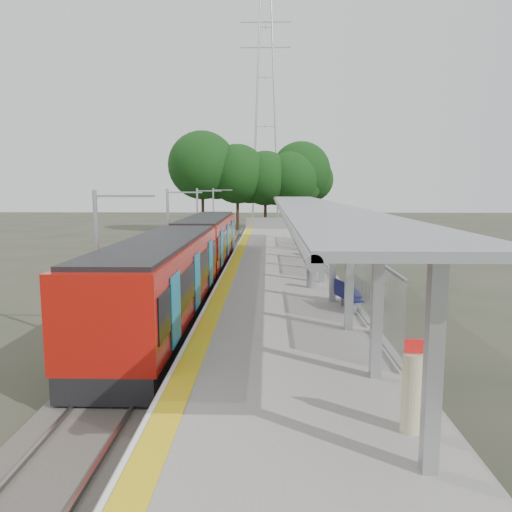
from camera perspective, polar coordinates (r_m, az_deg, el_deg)
The scene contains 16 objects.
ground at distance 10.95m, azimuth 4.47°, elevation -22.25°, with size 200.00×200.00×0.00m, color #474438.
trackbed at distance 30.20m, azimuth -6.15°, elevation -2.42°, with size 3.00×70.00×0.24m, color #59544C.
platform at distance 29.88m, azimuth 2.43°, elevation -1.75°, with size 6.00×50.00×1.00m, color gray.
tactile_strip at distance 29.86m, azimuth -2.46°, elevation -0.76°, with size 0.60×50.00×0.02m, color gold.
end_fence at distance 54.55m, azimuth 1.96°, elevation 3.77°, with size 6.00×0.10×1.20m, color #9EA0A5.
train at distance 25.48m, azimuth -7.53°, elevation 0.05°, with size 2.74×27.60×3.62m.
canopy at distance 25.77m, azimuth 6.22°, elevation 4.95°, with size 3.27×38.00×3.66m.
pylon at distance 83.56m, azimuth 1.10°, elevation 17.17°, with size 8.00×4.00×38.00m, color #9EA0A5, non-canonical shape.
tree_cluster at distance 62.11m, azimuth -0.17°, elevation 9.54°, with size 20.02×11.20×12.23m.
catenary_masts at distance 29.13m, azimuth -9.84°, elevation 2.68°, with size 2.08×48.16×5.40m.
bench_near at distance 18.70m, azimuth 10.29°, elevation -4.42°, with size 0.89×1.60×1.05m.
bench_mid at distance 19.41m, azimuth 10.76°, elevation -3.92°, with size 0.57×1.61×1.08m.
bench_far at distance 33.13m, azimuth 6.45°, elevation 0.94°, with size 0.89×1.51×0.99m.
info_pillar_near at distance 9.89m, azimuth 17.43°, elevation -14.61°, with size 0.40×0.40×1.77m.
info_pillar_far at distance 36.60m, azimuth 5.35°, elevation 1.96°, with size 0.39×0.39×1.71m.
litter_bin at distance 22.60m, azimuth 6.33°, elevation -2.51°, with size 0.43×0.43×0.87m, color #9EA0A5.
Camera 1 is at (-0.56, -9.46, 5.49)m, focal length 35.00 mm.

